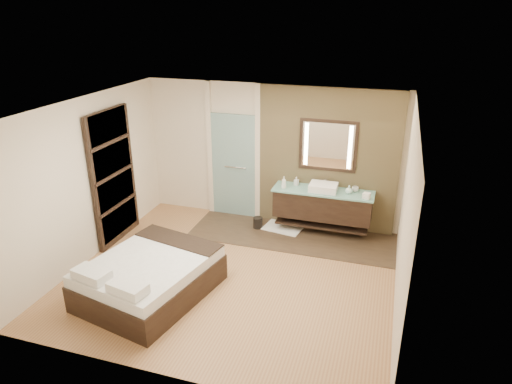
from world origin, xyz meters
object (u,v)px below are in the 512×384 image
(mirror_unit, at_px, (328,146))
(waste_bin, at_px, (258,223))
(bed, at_px, (150,277))
(vanity, at_px, (323,204))

(mirror_unit, bearing_deg, waste_bin, -160.14)
(bed, bearing_deg, waste_bin, 83.07)
(bed, distance_m, waste_bin, 2.72)
(bed, height_order, waste_bin, bed)
(vanity, relative_size, bed, 0.86)
(vanity, xyz_separation_m, bed, (-2.08, -2.76, -0.28))
(mirror_unit, height_order, waste_bin, mirror_unit)
(mirror_unit, xyz_separation_m, waste_bin, (-1.20, -0.43, -1.54))
(mirror_unit, distance_m, bed, 3.90)
(mirror_unit, relative_size, bed, 0.49)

